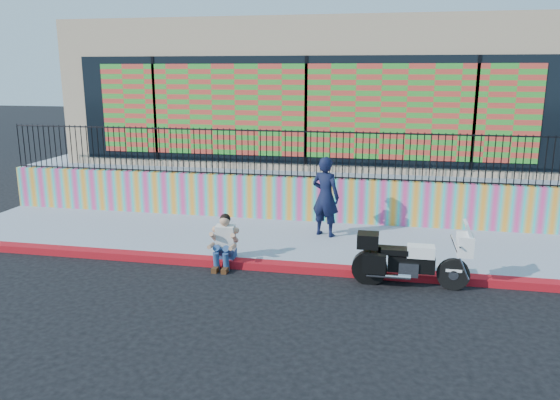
# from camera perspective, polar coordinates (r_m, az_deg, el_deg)

# --- Properties ---
(ground) EXTENTS (90.00, 90.00, 0.00)m
(ground) POSITION_cam_1_polar(r_m,az_deg,el_deg) (11.00, -0.73, -7.26)
(ground) COLOR black
(ground) RESTS_ON ground
(red_curb) EXTENTS (16.00, 0.30, 0.15)m
(red_curb) POSITION_cam_1_polar(r_m,az_deg,el_deg) (10.98, -0.73, -6.90)
(red_curb) COLOR #A2110B
(red_curb) RESTS_ON ground
(sidewalk) EXTENTS (16.00, 3.00, 0.15)m
(sidewalk) POSITION_cam_1_polar(r_m,az_deg,el_deg) (12.51, 0.86, -4.33)
(sidewalk) COLOR gray
(sidewalk) RESTS_ON ground
(mural_wall) EXTENTS (16.00, 0.20, 1.10)m
(mural_wall) POSITION_cam_1_polar(r_m,az_deg,el_deg) (13.86, 2.08, 0.12)
(mural_wall) COLOR #E53C83
(mural_wall) RESTS_ON sidewalk
(metal_fence) EXTENTS (15.80, 0.04, 1.20)m
(metal_fence) POSITION_cam_1_polar(r_m,az_deg,el_deg) (13.64, 2.12, 4.82)
(metal_fence) COLOR black
(metal_fence) RESTS_ON mural_wall
(elevated_platform) EXTENTS (16.00, 10.00, 1.25)m
(elevated_platform) POSITION_cam_1_polar(r_m,az_deg,el_deg) (18.83, 4.62, 3.39)
(elevated_platform) COLOR gray
(elevated_platform) RESTS_ON ground
(storefront_building) EXTENTS (14.00, 8.06, 4.00)m
(storefront_building) POSITION_cam_1_polar(r_m,az_deg,el_deg) (18.34, 4.69, 11.38)
(storefront_building) COLOR tan
(storefront_building) RESTS_ON elevated_platform
(police_motorcycle) EXTENTS (2.08, 0.69, 1.30)m
(police_motorcycle) POSITION_cam_1_polar(r_m,az_deg,el_deg) (10.28, 13.34, -5.93)
(police_motorcycle) COLOR black
(police_motorcycle) RESTS_ON ground
(police_officer) EXTENTS (0.79, 0.66, 1.85)m
(police_officer) POSITION_cam_1_polar(r_m,az_deg,el_deg) (12.50, 4.78, 0.36)
(police_officer) COLOR black
(police_officer) RESTS_ON sidewalk
(seated_man) EXTENTS (0.54, 0.71, 1.06)m
(seated_man) POSITION_cam_1_polar(r_m,az_deg,el_deg) (11.02, -5.90, -4.84)
(seated_man) COLOR navy
(seated_man) RESTS_ON ground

